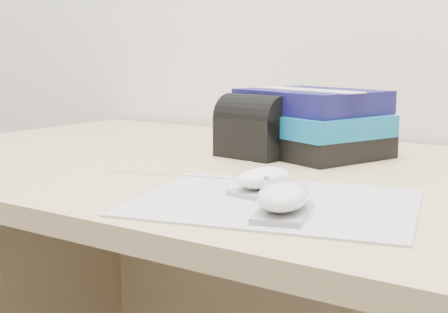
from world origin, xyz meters
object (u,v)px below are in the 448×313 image
Objects in this scene: desk at (322,299)px; book_stack at (312,123)px; pouch at (254,127)px; mouse_front at (283,199)px; mouse_rear at (264,180)px.

book_stack is (-0.07, 0.09, 0.29)m from desk.
pouch is at bearing 177.56° from desk.
desk is 13.80× the size of mouse_front.
mouse_rear is 0.75× the size of pouch.
book_stack is at bearing 111.99° from mouse_front.
book_stack is (-0.17, 0.42, 0.04)m from mouse_front.
book_stack is at bearing 48.62° from pouch.
mouse_front reaches higher than mouse_rear.
desk is 12.00× the size of pouch.
pouch reaches higher than desk.
mouse_front is (0.08, -0.09, 0.00)m from mouse_rear.
mouse_rear reaches higher than desk.
mouse_rear is 0.87× the size of mouse_front.
pouch is at bearing -131.38° from book_stack.
mouse_rear is 0.35m from book_stack.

